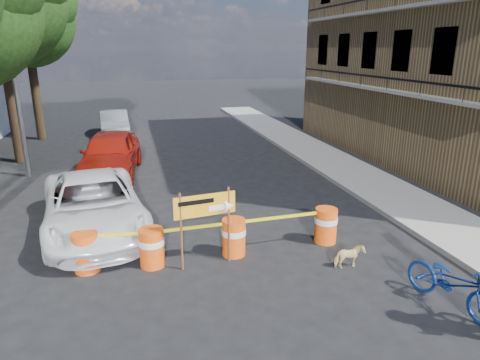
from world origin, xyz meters
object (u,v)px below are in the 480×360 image
barrel_far_right (326,225)px  sedan_red (110,154)px  bicycle (457,261)px  barrel_mid_right (234,236)px  dog (349,257)px  sedan_silver (114,123)px  barrel_mid_left (152,247)px  detour_sign (213,210)px  suv_white (93,205)px  barrel_far_left (86,251)px

barrel_far_right → sedan_red: sedan_red is taller
bicycle → barrel_mid_right: bearing=122.6°
sedan_red → dog: bearing=-52.3°
barrel_far_right → dog: bearing=-92.8°
dog → sedan_silver: sedan_silver is taller
barrel_mid_left → detour_sign: detour_sign is taller
barrel_mid_left → dog: 4.45m
suv_white → barrel_mid_right: bearing=-42.4°
barrel_mid_right → dog: 2.69m
barrel_mid_right → sedan_silver: size_ratio=0.21×
barrel_mid_left → sedan_silver: (-1.18, 15.99, 0.22)m
barrel_mid_left → sedan_red: sedan_red is taller
barrel_far_left → sedan_silver: 15.86m
sedan_red → suv_white: bearing=-85.9°
suv_white → sedan_silver: suv_white is taller
barrel_far_left → sedan_silver: sedan_silver is taller
detour_sign → sedan_silver: bearing=91.0°
suv_white → sedan_silver: bearing=81.4°
sedan_red → sedan_silver: (-0.06, 8.14, -0.15)m
bicycle → sedan_silver: bearing=93.7°
dog → suv_white: (-5.67, 3.56, 0.47)m
sedan_silver → barrel_far_left: bearing=-94.5°
dog → sedan_red: sedan_red is taller
barrel_mid_right → dog: size_ratio=1.38×
dog → sedan_red: 10.55m
barrel_far_left → bicycle: (6.83, -3.20, 0.52)m
bicycle → sedan_silver: bicycle is taller
barrel_mid_left → detour_sign: (1.37, -0.26, 0.85)m
barrel_mid_left → barrel_far_right: size_ratio=1.00×
suv_white → sedan_red: size_ratio=1.08×
barrel_mid_right → barrel_far_right: 2.43m
barrel_mid_left → sedan_silver: sedan_silver is taller
bicycle → sedan_red: bearing=105.6°
barrel_mid_right → dog: bearing=-28.5°
sedan_red → barrel_far_right: bearing=-47.6°
dog → barrel_far_left: bearing=75.8°
suv_white → barrel_mid_left: bearing=-67.4°
barrel_mid_left → sedan_silver: bearing=94.2°
barrel_far_left → sedan_silver: size_ratio=0.21×
suv_white → sedan_red: 5.49m
barrel_mid_left → sedan_red: size_ratio=0.18×
bicycle → suv_white: bearing=126.0°
barrel_far_right → suv_white: suv_white is taller
barrel_far_left → barrel_far_right: bearing=0.6°
detour_sign → sedan_red: size_ratio=0.36×
sedan_silver → detour_sign: bearing=-84.8°
barrel_far_left → barrel_mid_left: (1.42, -0.13, 0.00)m
barrel_mid_right → suv_white: size_ratio=0.17×
barrel_far_left → bicycle: size_ratio=0.45×
dog → bicycle: bearing=-149.9°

